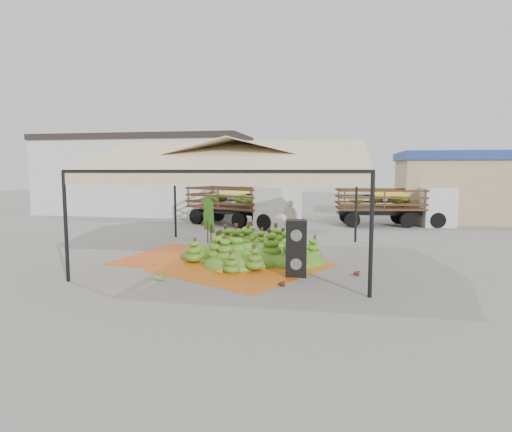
% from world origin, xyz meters
% --- Properties ---
extents(ground, '(90.00, 90.00, 0.00)m').
position_xyz_m(ground, '(0.00, 0.00, 0.00)').
color(ground, slate).
rests_on(ground, ground).
extents(canopy_tent, '(8.10, 8.10, 4.00)m').
position_xyz_m(canopy_tent, '(0.00, 0.00, 3.30)').
color(canopy_tent, black).
rests_on(canopy_tent, ground).
extents(building_white, '(14.30, 6.30, 5.40)m').
position_xyz_m(building_white, '(-10.00, 14.00, 2.71)').
color(building_white, silver).
rests_on(building_white, ground).
extents(building_tan, '(6.30, 5.30, 4.10)m').
position_xyz_m(building_tan, '(10.00, 13.00, 2.07)').
color(building_tan, tan).
rests_on(building_tan, ground).
extents(tarp_left, '(4.98, 4.81, 0.01)m').
position_xyz_m(tarp_left, '(-1.71, -0.24, 0.01)').
color(tarp_left, '#D25613').
rests_on(tarp_left, ground).
extents(tarp_right, '(5.90, 5.99, 0.01)m').
position_xyz_m(tarp_right, '(0.37, -1.45, 0.01)').
color(tarp_right, '#CF6313').
rests_on(tarp_right, ground).
extents(banana_heap, '(6.43, 5.85, 1.13)m').
position_xyz_m(banana_heap, '(0.42, -0.30, 0.57)').
color(banana_heap, '#397A19').
rests_on(banana_heap, ground).
extents(hand_yellow_a, '(0.44, 0.37, 0.19)m').
position_xyz_m(hand_yellow_a, '(-0.23, -2.36, 0.10)').
color(hand_yellow_a, gold).
rests_on(hand_yellow_a, ground).
extents(hand_yellow_b, '(0.45, 0.38, 0.20)m').
position_xyz_m(hand_yellow_b, '(0.42, -1.75, 0.10)').
color(hand_yellow_b, gold).
rests_on(hand_yellow_b, ground).
extents(hand_red_a, '(0.46, 0.39, 0.20)m').
position_xyz_m(hand_red_a, '(3.70, -1.89, 0.10)').
color(hand_red_a, '#5C2115').
rests_on(hand_red_a, ground).
extents(hand_red_b, '(0.50, 0.45, 0.19)m').
position_xyz_m(hand_red_b, '(1.74, -3.44, 0.09)').
color(hand_red_b, '#532913').
rests_on(hand_red_b, ground).
extents(hand_green, '(0.50, 0.41, 0.22)m').
position_xyz_m(hand_green, '(-1.66, -3.45, 0.11)').
color(hand_green, '#5E831B').
rests_on(hand_green, ground).
extents(hanging_bunches, '(4.74, 0.24, 0.20)m').
position_xyz_m(hanging_bunches, '(1.88, 0.48, 2.62)').
color(hanging_bunches, '#507418').
rests_on(hanging_bunches, ground).
extents(speaker_stack, '(0.62, 0.55, 1.62)m').
position_xyz_m(speaker_stack, '(2.08, -2.26, 0.81)').
color(speaker_stack, black).
rests_on(speaker_stack, ground).
extents(banana_leaves, '(0.96, 1.36, 3.70)m').
position_xyz_m(banana_leaves, '(-1.86, 2.20, 0.00)').
color(banana_leaves, '#277D21').
rests_on(banana_leaves, ground).
extents(vendor, '(0.66, 0.48, 1.68)m').
position_xyz_m(vendor, '(1.12, 4.93, 0.84)').
color(vendor, gray).
rests_on(vendor, ground).
extents(truck_left, '(6.63, 4.50, 2.16)m').
position_xyz_m(truck_left, '(-1.65, 8.36, 1.33)').
color(truck_left, '#482818').
rests_on(truck_left, ground).
extents(truck_right, '(6.31, 2.89, 2.09)m').
position_xyz_m(truck_right, '(6.53, 10.04, 1.29)').
color(truck_right, '#4C3419').
rests_on(truck_right, ground).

